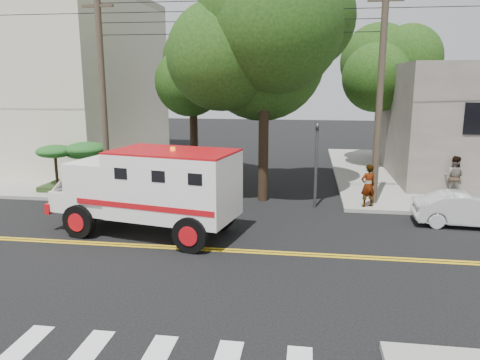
% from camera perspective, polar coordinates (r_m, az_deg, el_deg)
% --- Properties ---
extents(ground, '(100.00, 100.00, 0.00)m').
position_cam_1_polar(ground, '(15.26, -5.28, -8.36)').
color(ground, black).
rests_on(ground, ground).
extents(sidewalk_nw, '(17.00, 17.00, 0.15)m').
position_cam_1_polar(sidewalk_nw, '(32.61, -23.12, 1.90)').
color(sidewalk_nw, gray).
rests_on(sidewalk_nw, ground).
extents(building_left, '(16.00, 14.00, 10.00)m').
position_cam_1_polar(building_left, '(34.53, -25.42, 10.71)').
color(building_left, beige).
rests_on(building_left, sidewalk_nw).
extents(utility_pole_left, '(0.28, 0.28, 9.00)m').
position_cam_1_polar(utility_pole_left, '(21.85, -16.35, 9.49)').
color(utility_pole_left, '#382D23').
rests_on(utility_pole_left, ground).
extents(utility_pole_right, '(0.28, 0.28, 9.00)m').
position_cam_1_polar(utility_pole_right, '(20.30, 16.65, 9.31)').
color(utility_pole_right, '#382D23').
rests_on(utility_pole_right, ground).
extents(tree_main, '(6.08, 5.70, 9.85)m').
position_cam_1_polar(tree_main, '(20.23, 4.23, 17.43)').
color(tree_main, black).
rests_on(tree_main, ground).
extents(tree_left, '(4.48, 4.20, 7.70)m').
position_cam_1_polar(tree_left, '(26.38, -5.22, 12.98)').
color(tree_left, black).
rests_on(tree_left, ground).
extents(tree_right, '(4.80, 4.50, 8.20)m').
position_cam_1_polar(tree_right, '(30.15, 19.15, 12.96)').
color(tree_right, black).
rests_on(tree_right, ground).
extents(traffic_signal, '(0.15, 0.18, 3.60)m').
position_cam_1_polar(traffic_signal, '(19.73, 9.29, 2.94)').
color(traffic_signal, '#3F3F42').
rests_on(traffic_signal, ground).
extents(accessibility_sign, '(0.45, 0.10, 2.02)m').
position_cam_1_polar(accessibility_sign, '(22.59, -17.08, 1.51)').
color(accessibility_sign, '#3F3F42').
rests_on(accessibility_sign, ground).
extents(palm_planter, '(3.52, 2.63, 2.36)m').
position_cam_1_polar(palm_planter, '(23.49, -19.39, 2.44)').
color(palm_planter, '#1E3314').
rests_on(palm_planter, sidewalk_nw).
extents(armored_truck, '(6.96, 3.71, 3.01)m').
position_cam_1_polar(armored_truck, '(16.43, -10.70, -0.78)').
color(armored_truck, white).
rests_on(armored_truck, ground).
extents(parked_sedan, '(3.84, 1.50, 1.25)m').
position_cam_1_polar(parked_sedan, '(19.22, 25.94, -3.28)').
color(parked_sedan, beige).
rests_on(parked_sedan, ground).
extents(pedestrian_a, '(0.77, 0.66, 1.79)m').
position_cam_1_polar(pedestrian_a, '(20.01, 15.33, -0.66)').
color(pedestrian_a, gray).
rests_on(pedestrian_a, sidewalk_ne).
extents(pedestrian_b, '(1.12, 1.03, 1.85)m').
position_cam_1_polar(pedestrian_b, '(23.08, 24.63, 0.41)').
color(pedestrian_b, gray).
rests_on(pedestrian_b, sidewalk_ne).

